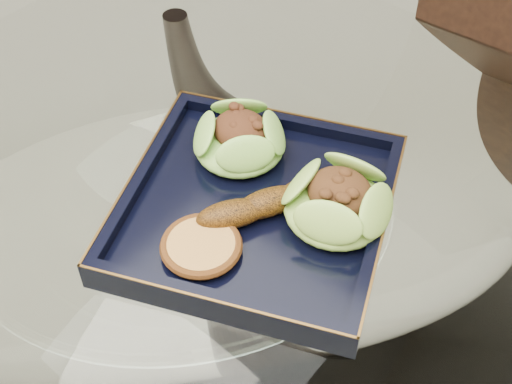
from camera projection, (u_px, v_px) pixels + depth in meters
The scene contains 7 objects.
dining_table at pixel (193, 311), 0.87m from camera, with size 1.13×1.13×0.77m.
dining_chair at pixel (466, 236), 1.08m from camera, with size 0.41×0.41×0.89m.
navy_plate at pixel (256, 211), 0.75m from camera, with size 0.27×0.27×0.02m, color black.
lettuce_wrap_left at pixel (239, 141), 0.78m from camera, with size 0.10×0.10×0.04m, color #59922A.
lettuce_wrap_right at pixel (337, 204), 0.72m from camera, with size 0.11×0.11×0.04m, color #6B9F2E.
roasted_plantain at pixel (268, 202), 0.72m from camera, with size 0.15×0.03×0.03m, color #5D3409.
crumb_patty at pixel (201, 247), 0.69m from camera, with size 0.07×0.07×0.01m, color #CA8D43.
Camera 1 is at (0.37, -0.32, 1.34)m, focal length 50.00 mm.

